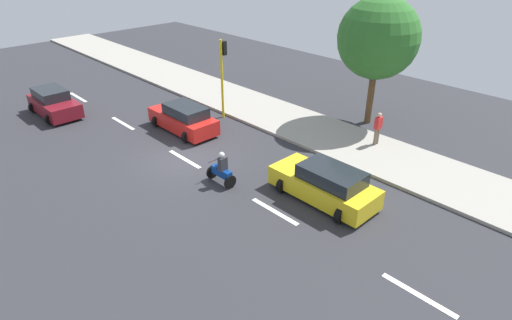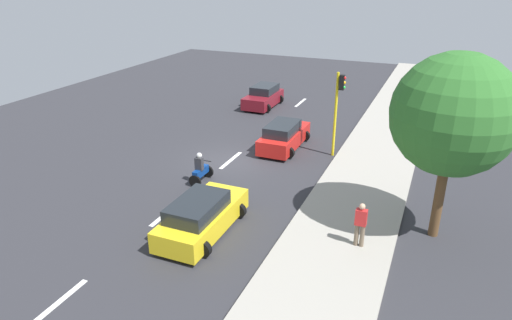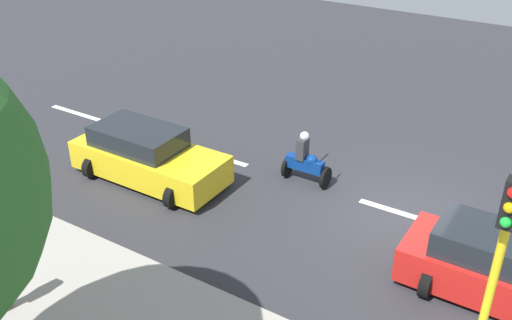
{
  "view_description": "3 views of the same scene",
  "coord_description": "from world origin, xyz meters",
  "px_view_note": "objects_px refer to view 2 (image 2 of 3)",
  "views": [
    {
      "loc": [
        -9.99,
        -15.38,
        9.61
      ],
      "look_at": [
        0.98,
        -3.93,
        1.11
      ],
      "focal_mm": 29.93,
      "sensor_mm": 36.0,
      "label": 1
    },
    {
      "loc": [
        9.77,
        -19.72,
        9.34
      ],
      "look_at": [
        2.3,
        -2.04,
        1.2
      ],
      "focal_mm": 31.91,
      "sensor_mm": 36.0,
      "label": 2
    },
    {
      "loc": [
        12.5,
        3.35,
        8.33
      ],
      "look_at": [
        1.14,
        -3.77,
        1.02
      ],
      "focal_mm": 40.52,
      "sensor_mm": 36.0,
      "label": 3
    }
  ],
  "objects_px": {
    "motorcycle": "(201,170)",
    "car_red": "(284,136)",
    "car_maroon": "(263,97)",
    "street_tree_center": "(454,115)",
    "car_yellow_cab": "(202,216)",
    "pedestrian_near_signal": "(361,223)",
    "traffic_light_corner": "(338,103)"
  },
  "relations": [
    {
      "from": "motorcycle",
      "to": "street_tree_center",
      "type": "relative_size",
      "value": 0.22
    },
    {
      "from": "traffic_light_corner",
      "to": "street_tree_center",
      "type": "distance_m",
      "value": 8.45
    },
    {
      "from": "traffic_light_corner",
      "to": "street_tree_center",
      "type": "relative_size",
      "value": 0.65
    },
    {
      "from": "pedestrian_near_signal",
      "to": "motorcycle",
      "type": "bearing_deg",
      "value": 161.58
    },
    {
      "from": "street_tree_center",
      "to": "car_maroon",
      "type": "bearing_deg",
      "value": 132.56
    },
    {
      "from": "car_yellow_cab",
      "to": "motorcycle",
      "type": "height_order",
      "value": "motorcycle"
    },
    {
      "from": "car_yellow_cab",
      "to": "car_maroon",
      "type": "bearing_deg",
      "value": 104.31
    },
    {
      "from": "car_red",
      "to": "traffic_light_corner",
      "type": "xyz_separation_m",
      "value": [
        2.89,
        0.03,
        2.22
      ]
    },
    {
      "from": "car_red",
      "to": "traffic_light_corner",
      "type": "bearing_deg",
      "value": 0.5
    },
    {
      "from": "car_red",
      "to": "motorcycle",
      "type": "height_order",
      "value": "motorcycle"
    },
    {
      "from": "pedestrian_near_signal",
      "to": "car_yellow_cab",
      "type": "bearing_deg",
      "value": -167.98
    },
    {
      "from": "car_red",
      "to": "car_yellow_cab",
      "type": "relative_size",
      "value": 0.96
    },
    {
      "from": "car_red",
      "to": "street_tree_center",
      "type": "bearing_deg",
      "value": -37.24
    },
    {
      "from": "car_red",
      "to": "motorcycle",
      "type": "bearing_deg",
      "value": -110.05
    },
    {
      "from": "car_red",
      "to": "motorcycle",
      "type": "distance_m",
      "value": 6.06
    },
    {
      "from": "car_yellow_cab",
      "to": "traffic_light_corner",
      "type": "relative_size",
      "value": 0.99
    },
    {
      "from": "car_red",
      "to": "car_maroon",
      "type": "relative_size",
      "value": 1.09
    },
    {
      "from": "pedestrian_near_signal",
      "to": "street_tree_center",
      "type": "height_order",
      "value": "street_tree_center"
    },
    {
      "from": "car_yellow_cab",
      "to": "pedestrian_near_signal",
      "type": "bearing_deg",
      "value": 12.02
    },
    {
      "from": "car_yellow_cab",
      "to": "car_maroon",
      "type": "height_order",
      "value": "same"
    },
    {
      "from": "motorcycle",
      "to": "car_red",
      "type": "bearing_deg",
      "value": 69.95
    },
    {
      "from": "car_red",
      "to": "pedestrian_near_signal",
      "type": "xyz_separation_m",
      "value": [
        5.82,
        -8.32,
        0.35
      ]
    },
    {
      "from": "car_maroon",
      "to": "street_tree_center",
      "type": "relative_size",
      "value": 0.57
    },
    {
      "from": "traffic_light_corner",
      "to": "street_tree_center",
      "type": "xyz_separation_m",
      "value": [
        5.35,
        -6.29,
        1.79
      ]
    },
    {
      "from": "traffic_light_corner",
      "to": "car_maroon",
      "type": "bearing_deg",
      "value": 134.33
    },
    {
      "from": "motorcycle",
      "to": "traffic_light_corner",
      "type": "bearing_deg",
      "value": 49.01
    },
    {
      "from": "car_maroon",
      "to": "traffic_light_corner",
      "type": "bearing_deg",
      "value": -45.67
    },
    {
      "from": "car_maroon",
      "to": "traffic_light_corner",
      "type": "height_order",
      "value": "traffic_light_corner"
    },
    {
      "from": "car_maroon",
      "to": "street_tree_center",
      "type": "xyz_separation_m",
      "value": [
        12.4,
        -13.5,
        4.01
      ]
    },
    {
      "from": "motorcycle",
      "to": "street_tree_center",
      "type": "height_order",
      "value": "street_tree_center"
    },
    {
      "from": "car_red",
      "to": "traffic_light_corner",
      "type": "distance_m",
      "value": 3.64
    },
    {
      "from": "car_yellow_cab",
      "to": "motorcycle",
      "type": "relative_size",
      "value": 2.92
    }
  ]
}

